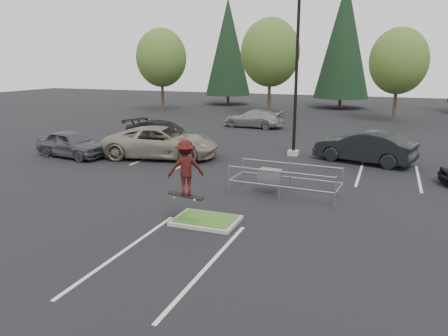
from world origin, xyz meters
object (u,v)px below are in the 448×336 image
(decid_b, at_px, (270,55))
(decid_c, at_px, (398,63))
(car_far_silver, at_px, (254,118))
(car_l_black, at_px, (162,134))
(car_l_grey, at_px, (71,144))
(light_pole, at_px, (296,77))
(car_r_charc, at_px, (364,147))
(decid_a, at_px, (162,60))
(conif_b, at_px, (344,39))
(car_l_tan, at_px, (161,142))
(cart_corral, at_px, (274,176))
(conif_a, at_px, (228,47))
(skateboarder, at_px, (185,168))

(decid_b, relative_size, decid_c, 1.15)
(car_far_silver, bearing_deg, decid_b, -168.53)
(car_l_black, xyz_separation_m, car_l_grey, (-3.50, -4.50, -0.08))
(light_pole, bearing_deg, decid_c, 72.89)
(light_pole, xyz_separation_m, car_r_charc, (4.00, -0.50, -3.68))
(light_pole, distance_m, car_far_silver, 12.04)
(decid_a, relative_size, conif_b, 0.61)
(decid_b, xyz_separation_m, car_r_charc, (10.51, -19.03, -5.17))
(decid_c, xyz_separation_m, car_l_tan, (-12.49, -21.19, -4.35))
(decid_c, height_order, cart_corral, decid_c)
(light_pole, xyz_separation_m, car_far_silver, (-5.50, 10.00, -3.82))
(decid_c, bearing_deg, cart_corral, -100.21)
(decid_b, height_order, car_l_tan, decid_b)
(conif_a, distance_m, conif_b, 14.03)
(conif_b, distance_m, cart_corral, 37.17)
(cart_corral, bearing_deg, skateboarder, -103.79)
(light_pole, xyz_separation_m, decid_c, (5.49, 17.83, 0.69))
(decid_c, bearing_deg, conif_a, 153.04)
(conif_b, xyz_separation_m, car_far_silver, (-5.00, -18.50, -7.11))
(light_pole, distance_m, decid_b, 19.70)
(skateboarder, distance_m, car_r_charc, 13.44)
(decid_c, relative_size, skateboarder, 4.37)
(car_l_grey, relative_size, car_far_silver, 0.89)
(decid_b, bearing_deg, car_l_tan, -91.28)
(car_l_black, bearing_deg, car_l_grey, 160.00)
(light_pole, relative_size, car_l_grey, 2.25)
(cart_corral, height_order, car_r_charc, car_r_charc)
(skateboarder, xyz_separation_m, car_far_silver, (-4.74, 23.00, -1.42))
(light_pole, relative_size, car_l_black, 1.74)
(cart_corral, bearing_deg, decid_b, 109.42)
(car_far_silver, bearing_deg, car_l_grey, -18.70)
(light_pole, bearing_deg, car_l_tan, -154.37)
(cart_corral, distance_m, car_l_black, 11.96)
(decid_c, height_order, skateboarder, decid_c)
(decid_b, xyz_separation_m, skateboarder, (5.75, -31.53, -3.89))
(light_pole, distance_m, cart_corral, 8.85)
(decid_a, height_order, decid_c, decid_a)
(car_r_charc, bearing_deg, skateboarder, -4.63)
(decid_a, bearing_deg, car_l_grey, -74.22)
(decid_a, distance_m, decid_b, 12.02)
(skateboarder, bearing_deg, light_pole, -124.39)
(car_l_grey, height_order, car_r_charc, car_r_charc)
(car_l_tan, distance_m, car_r_charc, 11.37)
(decid_a, relative_size, decid_b, 0.92)
(decid_a, relative_size, decid_c, 1.06)
(conif_b, xyz_separation_m, car_l_tan, (-6.50, -31.86, -6.95))
(decid_c, bearing_deg, skateboarder, -101.47)
(light_pole, height_order, car_l_black, light_pole)
(conif_b, relative_size, car_l_black, 2.49)
(conif_b, bearing_deg, decid_a, -149.83)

